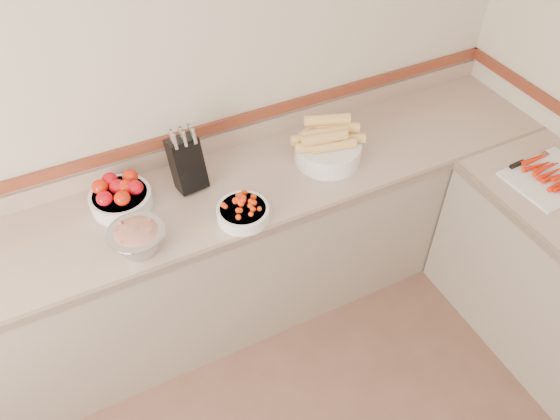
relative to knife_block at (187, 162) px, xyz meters
name	(u,v)px	position (x,y,z in m)	size (l,w,h in m)	color
back_wall	(148,98)	(-0.08, 0.20, 0.26)	(4.00, 4.00, 0.00)	beige
counter_back	(194,265)	(-0.08, -0.12, -0.58)	(4.00, 0.65, 1.08)	tan
knife_block	(187,162)	(0.00, 0.00, 0.00)	(0.16, 0.18, 0.34)	black
tomato_bowl	(120,196)	(-0.34, 0.00, -0.08)	(0.29, 0.29, 0.14)	white
cherry_tomato_bowl	(243,211)	(0.14, -0.33, -0.09)	(0.24, 0.24, 0.13)	white
corn_bowl	(328,146)	(0.70, -0.14, -0.05)	(0.37, 0.34, 0.25)	white
rhubarb_bowl	(138,238)	(-0.34, -0.30, -0.07)	(0.25, 0.25, 0.14)	#B2B2BA
cutting_board	(552,176)	(1.61, -0.77, -0.12)	(0.44, 0.35, 0.06)	white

